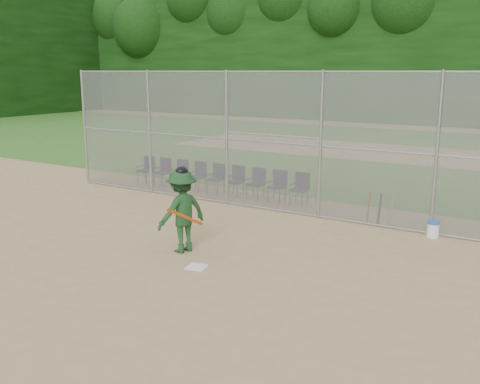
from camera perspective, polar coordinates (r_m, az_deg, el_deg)
The scene contains 18 objects.
ground at distance 11.31m, azimuth -6.71°, elevation -7.85°, with size 100.00×100.00×0.00m, color tan.
grass_strip at distance 27.37m, azimuth 17.29°, elevation 3.89°, with size 100.00×100.00×0.00m, color #31671F.
dirt_patch_far at distance 27.37m, azimuth 17.29°, elevation 3.90°, with size 24.00×24.00×0.00m, color tan.
backstop_fence at distance 14.94m, azimuth 5.05°, elevation 5.44°, with size 16.09×0.09×4.00m.
treeline at distance 29.07m, azimuth 19.07°, elevation 15.14°, with size 81.00×60.00×11.00m.
home_plate at distance 11.20m, azimuth -4.62°, elevation -7.96°, with size 0.39×0.39×0.02m, color white.
batter_at_plate at distance 11.92m, azimuth -6.22°, elevation -1.99°, with size 1.16×1.42×1.95m.
water_cooler at distance 13.87m, azimuth 19.88°, elevation -3.77°, with size 0.31×0.31×0.39m.
spare_bats at distance 14.49m, azimuth 14.67°, elevation -1.81°, with size 0.66×0.29×0.84m.
chair_0 at distance 19.59m, azimuth -10.05°, elevation 2.34°, with size 0.54×0.52×0.96m, color #0F0F37, non-canonical shape.
chair_1 at distance 19.10m, azimuth -8.33°, elevation 2.13°, with size 0.54×0.52×0.96m, color #0F0F37, non-canonical shape.
chair_2 at distance 18.63m, azimuth -6.52°, elevation 1.91°, with size 0.54×0.52×0.96m, color #0F0F37, non-canonical shape.
chair_3 at distance 18.17m, azimuth -4.62°, elevation 1.68°, with size 0.54×0.52×0.96m, color #0F0F37, non-canonical shape.
chair_4 at distance 17.74m, azimuth -2.63°, elevation 1.44°, with size 0.54×0.52×0.96m, color #0F0F37, non-canonical shape.
chair_5 at distance 17.33m, azimuth -0.54°, elevation 1.18°, with size 0.54×0.52×0.96m, color #0F0F37, non-canonical shape.
chair_6 at distance 16.94m, azimuth 1.65°, elevation 0.90°, with size 0.54×0.52×0.96m, color #0F0F37, non-canonical shape.
chair_7 at distance 16.58m, azimuth 3.94°, elevation 0.62°, with size 0.54×0.52×0.96m, color #0F0F37, non-canonical shape.
chair_8 at distance 16.25m, azimuth 6.32°, elevation 0.32°, with size 0.54×0.52×0.96m, color #0F0F37, non-canonical shape.
Camera 1 is at (6.62, -8.26, 3.97)m, focal length 40.00 mm.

